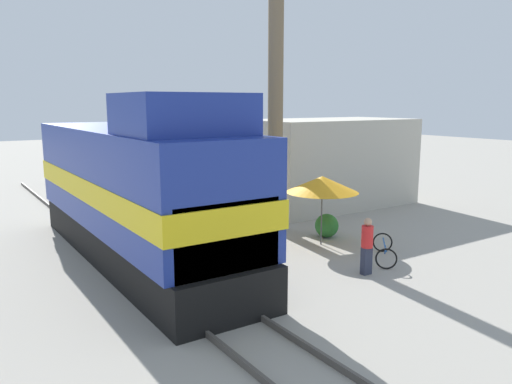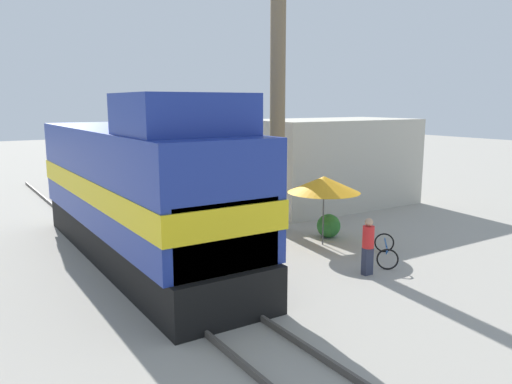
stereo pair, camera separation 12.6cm
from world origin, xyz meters
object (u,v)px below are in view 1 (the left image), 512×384
object	(u,v)px
locomotive	(139,192)
utility_pole	(276,75)
bicycle	(384,250)
vendor_umbrella	(322,184)
person_bystander	(367,244)
billboard_sign	(273,163)

from	to	relation	value
locomotive	utility_pole	xyz separation A→B (m)	(5.89, 0.98, 3.76)
bicycle	vendor_umbrella	bearing A→B (deg)	145.53
person_bystander	bicycle	size ratio (longest dim) A/B	0.94
utility_pole	vendor_umbrella	xyz separation A→B (m)	(0.13, -2.65, -3.84)
vendor_umbrella	billboard_sign	distance (m)	5.58
vendor_umbrella	person_bystander	distance (m)	3.50
utility_pole	bicycle	world-z (taller)	utility_pole
billboard_sign	bicycle	xyz separation A→B (m)	(-1.14, -7.81, -1.95)
vendor_umbrella	bicycle	world-z (taller)	vendor_umbrella
utility_pole	bicycle	xyz separation A→B (m)	(0.64, -5.13, -5.67)
vendor_umbrella	billboard_sign	world-z (taller)	billboard_sign
bicycle	locomotive	bearing A→B (deg)	-168.42
utility_pole	billboard_sign	size ratio (longest dim) A/B	4.00
locomotive	vendor_umbrella	distance (m)	6.25
locomotive	utility_pole	distance (m)	7.06
utility_pole	billboard_sign	world-z (taller)	utility_pole
bicycle	utility_pole	bearing A→B (deg)	141.14
utility_pole	vendor_umbrella	bearing A→B (deg)	-87.12
locomotive	bicycle	size ratio (longest dim) A/B	6.77
billboard_sign	person_bystander	bearing A→B (deg)	-107.12
vendor_umbrella	person_bystander	bearing A→B (deg)	-107.03
locomotive	billboard_sign	xyz separation A→B (m)	(7.67, 3.65, 0.04)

